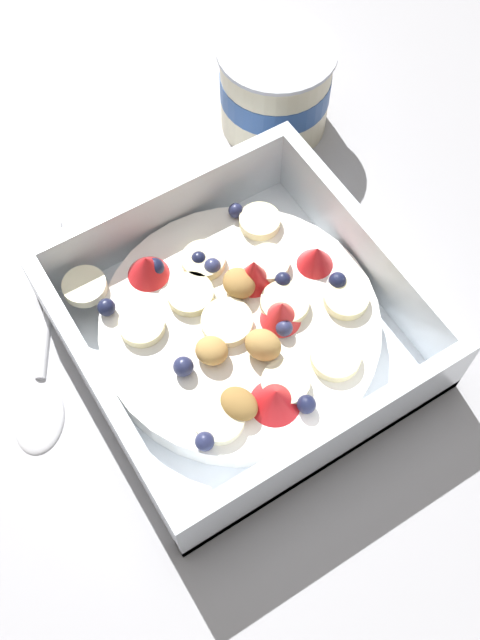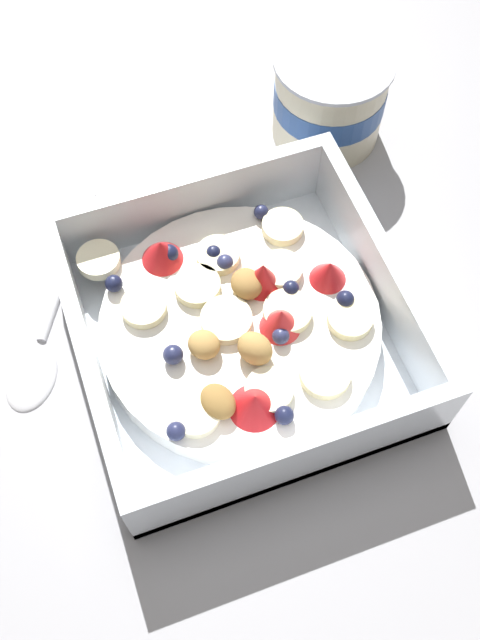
# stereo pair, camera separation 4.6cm
# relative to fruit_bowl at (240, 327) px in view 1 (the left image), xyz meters

# --- Properties ---
(ground_plane) EXTENTS (2.40, 2.40, 0.00)m
(ground_plane) POSITION_rel_fruit_bowl_xyz_m (-0.02, 0.02, -0.02)
(ground_plane) COLOR #9E9EA3
(fruit_bowl) EXTENTS (0.21, 0.21, 0.06)m
(fruit_bowl) POSITION_rel_fruit_bowl_xyz_m (0.00, 0.00, 0.00)
(fruit_bowl) COLOR white
(fruit_bowl) RESTS_ON ground
(spoon) EXTENTS (0.10, 0.16, 0.01)m
(spoon) POSITION_rel_fruit_bowl_xyz_m (-0.13, 0.05, -0.02)
(spoon) COLOR silver
(spoon) RESTS_ON ground
(yogurt_cup) EXTENTS (0.09, 0.09, 0.07)m
(yogurt_cup) POSITION_rel_fruit_bowl_xyz_m (0.13, 0.15, 0.02)
(yogurt_cup) COLOR beige
(yogurt_cup) RESTS_ON ground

